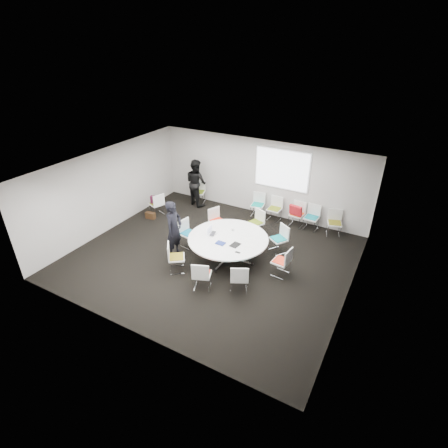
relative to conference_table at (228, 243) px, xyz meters
The scene contains 31 objects.
room_shell 0.94m from the conference_table, 158.30° to the right, with size 8.08×7.08×2.88m.
conference_table is the anchor object (origin of this frame).
projection_screen 3.57m from the conference_table, 84.40° to the left, with size 1.90×0.03×1.35m, color white.
chair_ring_a 1.70m from the conference_table, ahead, with size 0.49×0.51×0.88m.
chair_ring_b 1.64m from the conference_table, 43.15° to the left, with size 0.63×0.63×0.88m.
chair_ring_c 1.74m from the conference_table, 85.84° to the left, with size 0.59×0.59×0.88m.
chair_ring_d 1.62m from the conference_table, 131.67° to the left, with size 0.60×0.60×0.88m.
chair_ring_e 1.48m from the conference_table, behind, with size 0.52×0.53×0.88m.
chair_ring_f 1.62m from the conference_table, 128.80° to the right, with size 0.63×0.63×0.88m.
chair_ring_g 1.60m from the conference_table, 87.52° to the right, with size 0.59×0.59×0.88m.
chair_ring_h 1.58m from the conference_table, 50.88° to the right, with size 0.62×0.61×0.88m.
chair_back_a 3.05m from the conference_table, 97.34° to the left, with size 0.52×0.51×0.88m.
chair_back_b 3.03m from the conference_table, 84.66° to the left, with size 0.48×0.47×0.88m.
chair_back_c 3.21m from the conference_table, 69.30° to the left, with size 0.49×0.48×0.88m.
chair_back_d 3.42m from the conference_table, 61.14° to the left, with size 0.49×0.48×0.88m.
chair_back_e 3.86m from the conference_table, 50.74° to the left, with size 0.58×0.57×0.88m.
chair_spare_left 3.93m from the conference_table, 160.97° to the left, with size 0.58×0.59×0.88m.
chair_person_back 4.18m from the conference_table, 134.68° to the left, with size 0.57×0.57×0.88m.
person_main 1.65m from the conference_table, 157.50° to the right, with size 0.66×0.43×1.81m, color black.
person_back 4.07m from the conference_table, 136.27° to the left, with size 0.89×0.70×1.84m, color black.
laptop 0.50m from the conference_table, behind, with size 0.31×0.20×0.02m, color #333338.
laptop_lid 0.68m from the conference_table, behind, with size 0.30×0.02×0.22m, color silver.
notebook_black 0.49m from the conference_table, 35.34° to the right, with size 0.22×0.30×0.02m, color black.
tablet_folio 0.43m from the conference_table, 96.11° to the right, with size 0.26×0.20×0.03m, color navy.
papers_right 0.65m from the conference_table, 21.80° to the left, with size 0.30×0.21×0.00m, color white.
papers_front 0.78m from the conference_table, ahead, with size 0.30×0.21×0.00m, color white.
cup 0.50m from the conference_table, 100.41° to the left, with size 0.08×0.08×0.09m, color white.
phone 0.84m from the conference_table, 42.97° to the right, with size 0.14×0.07×0.01m, color black.
maroon_bag 3.93m from the conference_table, 160.97° to the left, with size 0.40×0.14×0.28m, color #451229.
brown_bag 3.88m from the conference_table, 166.27° to the left, with size 0.36×0.16×0.24m, color #342010.
red_jacket 2.99m from the conference_table, 67.78° to the left, with size 0.44×0.10×0.35m, color #B1151D.
Camera 1 is at (4.63, -7.60, 6.00)m, focal length 28.00 mm.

